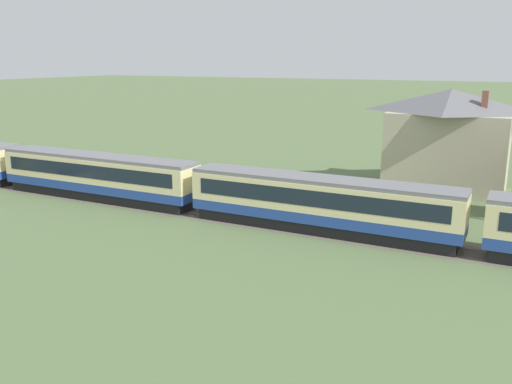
{
  "coord_description": "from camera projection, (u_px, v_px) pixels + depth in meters",
  "views": [
    {
      "loc": [
        -2.59,
        -37.54,
        12.72
      ],
      "look_at": [
        -21.2,
        -0.7,
        2.53
      ],
      "focal_mm": 38.0,
      "sensor_mm": 36.0,
      "label": 1
    }
  ],
  "objects": [
    {
      "name": "passenger_train",
      "position": [
        324.0,
        202.0,
        40.37
      ],
      "size": [
        108.38,
        3.16,
        4.16
      ],
      "color": "#234293",
      "rests_on": "ground_plane"
    },
    {
      "name": "railway_track",
      "position": [
        269.0,
        224.0,
        42.89
      ],
      "size": [
        150.73,
        3.6,
        0.04
      ],
      "color": "#665B51",
      "rests_on": "ground_plane"
    },
    {
      "name": "station_house_grey_roof",
      "position": [
        448.0,
        139.0,
        52.85
      ],
      "size": [
        12.01,
        7.68,
        9.9
      ],
      "color": "#BCB293",
      "rests_on": "ground_plane"
    }
  ]
}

